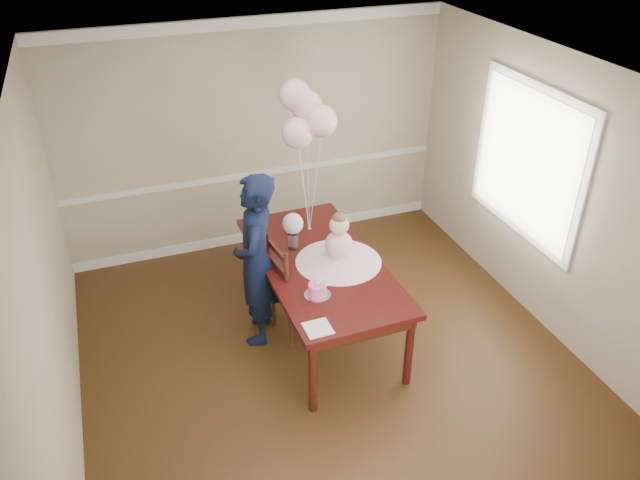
% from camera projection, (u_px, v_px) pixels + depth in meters
% --- Properties ---
extents(floor, '(4.50, 5.00, 0.00)m').
position_uv_depth(floor, '(333.00, 366.00, 5.87)').
color(floor, '#311C0C').
rests_on(floor, ground).
extents(ceiling, '(4.50, 5.00, 0.02)m').
position_uv_depth(ceiling, '(337.00, 85.00, 4.47)').
color(ceiling, white).
rests_on(ceiling, wall_back).
extents(wall_back, '(4.50, 0.02, 2.70)m').
position_uv_depth(wall_back, '(256.00, 138.00, 7.18)').
color(wall_back, tan).
rests_on(wall_back, floor).
extents(wall_left, '(0.02, 5.00, 2.70)m').
position_uv_depth(wall_left, '(46.00, 301.00, 4.51)').
color(wall_left, tan).
rests_on(wall_left, floor).
extents(wall_right, '(0.02, 5.00, 2.70)m').
position_uv_depth(wall_right, '(559.00, 201.00, 5.83)').
color(wall_right, tan).
rests_on(wall_right, floor).
extents(chair_rail_trim, '(4.50, 0.02, 0.07)m').
position_uv_depth(chair_rail_trim, '(259.00, 173.00, 7.40)').
color(chair_rail_trim, silver).
rests_on(chair_rail_trim, wall_back).
extents(crown_molding, '(4.50, 0.02, 0.12)m').
position_uv_depth(crown_molding, '(250.00, 23.00, 6.50)').
color(crown_molding, silver).
rests_on(crown_molding, wall_back).
extents(baseboard_trim, '(4.50, 0.02, 0.12)m').
position_uv_depth(baseboard_trim, '(262.00, 234.00, 7.84)').
color(baseboard_trim, silver).
rests_on(baseboard_trim, floor).
extents(window_frame, '(0.02, 1.66, 1.56)m').
position_uv_depth(window_frame, '(528.00, 161.00, 6.12)').
color(window_frame, silver).
rests_on(window_frame, wall_right).
extents(window_blinds, '(0.01, 1.50, 1.40)m').
position_uv_depth(window_blinds, '(526.00, 162.00, 6.12)').
color(window_blinds, silver).
rests_on(window_blinds, wall_right).
extents(dining_table_top, '(1.12, 2.18, 0.05)m').
position_uv_depth(dining_table_top, '(321.00, 264.00, 5.94)').
color(dining_table_top, black).
rests_on(dining_table_top, table_leg_fl).
extents(table_apron, '(1.01, 2.07, 0.11)m').
position_uv_depth(table_apron, '(321.00, 271.00, 5.98)').
color(table_apron, black).
rests_on(table_apron, table_leg_fl).
extents(table_leg_fl, '(0.08, 0.08, 0.76)m').
position_uv_depth(table_leg_fl, '(313.00, 376.00, 5.22)').
color(table_leg_fl, black).
rests_on(table_leg_fl, floor).
extents(table_leg_fr, '(0.08, 0.08, 0.76)m').
position_uv_depth(table_leg_fr, '(409.00, 350.00, 5.50)').
color(table_leg_fr, black).
rests_on(table_leg_fr, floor).
extents(table_leg_bl, '(0.08, 0.08, 0.76)m').
position_uv_depth(table_leg_bl, '(249.00, 257.00, 6.81)').
color(table_leg_bl, black).
rests_on(table_leg_bl, floor).
extents(table_leg_br, '(0.08, 0.08, 0.76)m').
position_uv_depth(table_leg_br, '(326.00, 241.00, 7.08)').
color(table_leg_br, black).
rests_on(table_leg_br, floor).
extents(baby_skirt, '(0.84, 0.84, 0.11)m').
position_uv_depth(baby_skirt, '(339.00, 257.00, 5.91)').
color(baby_skirt, '#EFB0C9').
rests_on(baby_skirt, dining_table_top).
extents(baby_torso, '(0.26, 0.26, 0.26)m').
position_uv_depth(baby_torso, '(339.00, 244.00, 5.83)').
color(baby_torso, '#FFA1C7').
rests_on(baby_torso, baby_skirt).
extents(baby_head, '(0.18, 0.18, 0.18)m').
position_uv_depth(baby_head, '(339.00, 225.00, 5.73)').
color(baby_head, beige).
rests_on(baby_head, baby_torso).
extents(baby_hair, '(0.13, 0.13, 0.13)m').
position_uv_depth(baby_hair, '(339.00, 219.00, 5.69)').
color(baby_hair, brown).
rests_on(baby_hair, baby_head).
extents(cake_platter, '(0.24, 0.24, 0.01)m').
position_uv_depth(cake_platter, '(318.00, 295.00, 5.47)').
color(cake_platter, silver).
rests_on(cake_platter, dining_table_top).
extents(birthday_cake, '(0.16, 0.16, 0.11)m').
position_uv_depth(birthday_cake, '(317.00, 289.00, 5.44)').
color(birthday_cake, '#FF509D').
rests_on(birthday_cake, cake_platter).
extents(cake_flower_a, '(0.03, 0.03, 0.03)m').
position_uv_depth(cake_flower_a, '(317.00, 283.00, 5.40)').
color(cake_flower_a, white).
rests_on(cake_flower_a, birthday_cake).
extents(cake_flower_b, '(0.03, 0.03, 0.03)m').
position_uv_depth(cake_flower_b, '(320.00, 281.00, 5.43)').
color(cake_flower_b, white).
rests_on(cake_flower_b, birthday_cake).
extents(rose_vase_near, '(0.11, 0.11, 0.17)m').
position_uv_depth(rose_vase_near, '(293.00, 241.00, 6.09)').
color(rose_vase_near, silver).
rests_on(rose_vase_near, dining_table_top).
extents(roses_near, '(0.21, 0.21, 0.21)m').
position_uv_depth(roses_near, '(293.00, 224.00, 5.99)').
color(roses_near, beige).
rests_on(roses_near, rose_vase_near).
extents(napkin, '(0.22, 0.22, 0.01)m').
position_uv_depth(napkin, '(318.00, 328.00, 5.08)').
color(napkin, white).
rests_on(napkin, dining_table_top).
extents(balloon_weight, '(0.04, 0.04, 0.02)m').
position_uv_depth(balloon_weight, '(310.00, 229.00, 6.43)').
color(balloon_weight, silver).
rests_on(balloon_weight, dining_table_top).
extents(balloon_a, '(0.30, 0.30, 0.30)m').
position_uv_depth(balloon_a, '(298.00, 133.00, 5.84)').
color(balloon_a, '#F4ADCB').
rests_on(balloon_a, balloon_ribbon_a).
extents(balloon_b, '(0.30, 0.30, 0.30)m').
position_uv_depth(balloon_b, '(321.00, 121.00, 5.81)').
color(balloon_b, '#EDA8BB').
rests_on(balloon_b, balloon_ribbon_b).
extents(balloon_c, '(0.30, 0.30, 0.30)m').
position_uv_depth(balloon_c, '(307.00, 106.00, 5.85)').
color(balloon_c, '#DE9DB4').
rests_on(balloon_c, balloon_ribbon_c).
extents(balloon_d, '(0.30, 0.30, 0.30)m').
position_uv_depth(balloon_d, '(295.00, 95.00, 5.78)').
color(balloon_d, '#D798B8').
rests_on(balloon_d, balloon_ribbon_d).
extents(balloon_ribbon_a, '(0.10, 0.01, 0.90)m').
position_uv_depth(balloon_ribbon_a, '(304.00, 191.00, 6.18)').
color(balloon_ribbon_a, silver).
rests_on(balloon_ribbon_a, balloon_weight).
extents(balloon_ribbon_b, '(0.11, 0.06, 1.01)m').
position_uv_depth(balloon_ribbon_b, '(315.00, 185.00, 6.16)').
color(balloon_ribbon_b, white).
rests_on(balloon_ribbon_b, balloon_weight).
extents(balloon_ribbon_c, '(0.02, 0.10, 1.12)m').
position_uv_depth(balloon_ribbon_c, '(308.00, 178.00, 6.18)').
color(balloon_ribbon_c, white).
rests_on(balloon_ribbon_c, balloon_weight).
extents(balloon_ribbon_d, '(0.09, 0.11, 1.23)m').
position_uv_depth(balloon_ribbon_d, '(303.00, 173.00, 6.15)').
color(balloon_ribbon_d, white).
rests_on(balloon_ribbon_d, balloon_weight).
extents(dining_chair_seat, '(0.53, 0.53, 0.05)m').
position_uv_depth(dining_chair_seat, '(299.00, 291.00, 6.07)').
color(dining_chair_seat, '#35140E').
rests_on(dining_chair_seat, chair_leg_fl).
extents(chair_leg_fl, '(0.05, 0.05, 0.46)m').
position_uv_depth(chair_leg_fl, '(290.00, 329.00, 5.98)').
color(chair_leg_fl, '#351E0E').
rests_on(chair_leg_fl, floor).
extents(chair_leg_fr, '(0.05, 0.05, 0.46)m').
position_uv_depth(chair_leg_fr, '(326.00, 317.00, 6.13)').
color(chair_leg_fr, '#381F0F').
rests_on(chair_leg_fr, floor).
extents(chair_leg_bl, '(0.05, 0.05, 0.46)m').
position_uv_depth(chair_leg_bl, '(274.00, 307.00, 6.28)').
color(chair_leg_bl, black).
rests_on(chair_leg_bl, floor).
extents(chair_leg_br, '(0.05, 0.05, 0.46)m').
position_uv_depth(chair_leg_br, '(308.00, 296.00, 6.43)').
color(chair_leg_br, '#37150F').
rests_on(chair_leg_br, floor).
extents(chair_back_post_l, '(0.05, 0.05, 0.60)m').
position_uv_depth(chair_back_post_l, '(287.00, 281.00, 5.68)').
color(chair_back_post_l, '#311A0D').
rests_on(chair_back_post_l, dining_chair_seat).
extents(chair_back_post_r, '(0.05, 0.05, 0.60)m').
position_uv_depth(chair_back_post_r, '(270.00, 260.00, 5.97)').
color(chair_back_post_r, black).
rests_on(chair_back_post_r, dining_chair_seat).
extents(chair_slat_low, '(0.09, 0.43, 0.05)m').
position_uv_depth(chair_slat_low, '(278.00, 282.00, 5.89)').
color(chair_slat_low, '#3A1B0F').
rests_on(chair_slat_low, dining_chair_seat).
extents(chair_slat_mid, '(0.09, 0.43, 0.05)m').
position_uv_depth(chair_slat_mid, '(278.00, 267.00, 5.80)').
color(chair_slat_mid, '#3B1510').
rests_on(chair_slat_mid, dining_chair_seat).
extents(chair_slat_top, '(0.09, 0.43, 0.05)m').
position_uv_depth(chair_slat_top, '(277.00, 251.00, 5.71)').
color(chair_slat_top, '#3E1510').
rests_on(chair_slat_top, dining_chair_seat).
extents(woman, '(0.62, 0.75, 1.75)m').
position_uv_depth(woman, '(256.00, 260.00, 5.83)').
color(woman, black).
rests_on(woman, floor).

